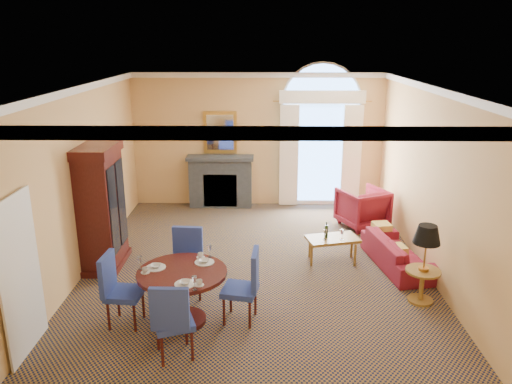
{
  "coord_description": "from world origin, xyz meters",
  "views": [
    {
      "loc": [
        0.11,
        -8.08,
        3.94
      ],
      "look_at": [
        0.0,
        0.5,
        1.3
      ],
      "focal_mm": 35.0,
      "sensor_mm": 36.0,
      "label": 1
    }
  ],
  "objects_px": {
    "dining_table": "(183,285)",
    "coffee_table": "(332,240)",
    "armoire": "(102,209)",
    "sofa": "(397,252)",
    "side_table": "(425,253)",
    "armchair": "(362,207)"
  },
  "relations": [
    {
      "from": "armoire",
      "to": "coffee_table",
      "type": "relative_size",
      "value": 2.16
    },
    {
      "from": "dining_table",
      "to": "sofa",
      "type": "xyz_separation_m",
      "value": [
        3.57,
        1.91,
        -0.32
      ]
    },
    {
      "from": "sofa",
      "to": "dining_table",
      "type": "bearing_deg",
      "value": 108.34
    },
    {
      "from": "dining_table",
      "to": "armchair",
      "type": "distance_m",
      "value": 5.15
    },
    {
      "from": "armoire",
      "to": "dining_table",
      "type": "xyz_separation_m",
      "value": [
        1.7,
        -1.89,
        -0.48
      ]
    },
    {
      "from": "coffee_table",
      "to": "sofa",
      "type": "bearing_deg",
      "value": -22.59
    },
    {
      "from": "armchair",
      "to": "armoire",
      "type": "bearing_deg",
      "value": -2.63
    },
    {
      "from": "armoire",
      "to": "dining_table",
      "type": "height_order",
      "value": "armoire"
    },
    {
      "from": "armoire",
      "to": "coffee_table",
      "type": "bearing_deg",
      "value": 2.7
    },
    {
      "from": "armchair",
      "to": "coffee_table",
      "type": "xyz_separation_m",
      "value": [
        -0.9,
        -1.85,
        0.01
      ]
    },
    {
      "from": "sofa",
      "to": "side_table",
      "type": "height_order",
      "value": "side_table"
    },
    {
      "from": "armoire",
      "to": "sofa",
      "type": "height_order",
      "value": "armoire"
    },
    {
      "from": "dining_table",
      "to": "coffee_table",
      "type": "distance_m",
      "value": 3.19
    },
    {
      "from": "dining_table",
      "to": "sofa",
      "type": "height_order",
      "value": "dining_table"
    },
    {
      "from": "coffee_table",
      "to": "dining_table",
      "type": "bearing_deg",
      "value": -153.1
    },
    {
      "from": "armchair",
      "to": "side_table",
      "type": "bearing_deg",
      "value": 70.43
    },
    {
      "from": "armoire",
      "to": "coffee_table",
      "type": "distance_m",
      "value": 4.17
    },
    {
      "from": "armchair",
      "to": "coffee_table",
      "type": "height_order",
      "value": "armchair"
    },
    {
      "from": "dining_table",
      "to": "side_table",
      "type": "bearing_deg",
      "value": 10.05
    },
    {
      "from": "armoire",
      "to": "dining_table",
      "type": "distance_m",
      "value": 2.59
    },
    {
      "from": "dining_table",
      "to": "armchair",
      "type": "height_order",
      "value": "dining_table"
    },
    {
      "from": "dining_table",
      "to": "coffee_table",
      "type": "relative_size",
      "value": 1.25
    }
  ]
}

